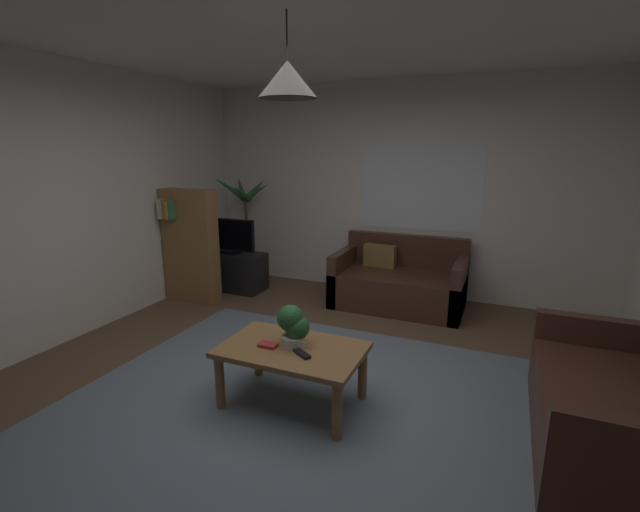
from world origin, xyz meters
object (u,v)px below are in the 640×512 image
at_px(tv_stand, 232,271).
at_px(potted_palm_corner, 247,236).
at_px(remote_on_table_0, 302,354).
at_px(bookshelf_corner, 190,245).
at_px(couch_under_window, 399,284).
at_px(tv, 229,236).
at_px(coffee_table, 292,356).
at_px(potted_plant_on_table, 293,325).
at_px(couch_right_side, 621,415).
at_px(pendant_lamp, 288,79).
at_px(book_on_table_0, 268,345).

height_order(tv_stand, potted_palm_corner, potted_palm_corner).
distance_m(remote_on_table_0, tv_stand, 3.12).
distance_m(remote_on_table_0, bookshelf_corner, 2.87).
height_order(couch_under_window, bookshelf_corner, bookshelf_corner).
bearing_deg(tv, coffee_table, -46.82).
bearing_deg(tv, potted_plant_on_table, -46.40).
height_order(couch_right_side, potted_plant_on_table, couch_right_side).
bearing_deg(couch_under_window, remote_on_table_0, -92.35).
bearing_deg(remote_on_table_0, couch_right_side, -47.64).
xyz_separation_m(tv_stand, bookshelf_corner, (-0.19, -0.59, 0.46)).
distance_m(couch_under_window, tv_stand, 2.26).
relative_size(couch_under_window, pendant_lamp, 2.96).
bearing_deg(couch_right_side, couch_under_window, -138.05).
xyz_separation_m(remote_on_table_0, pendant_lamp, (-0.12, 0.09, 1.83)).
height_order(coffee_table, book_on_table_0, book_on_table_0).
distance_m(tv, potted_palm_corner, 0.46).
xyz_separation_m(potted_plant_on_table, pendant_lamp, (0.00, -0.04, 1.69)).
height_order(tv_stand, pendant_lamp, pendant_lamp).
distance_m(book_on_table_0, potted_plant_on_table, 0.24).
bearing_deg(potted_palm_corner, pendant_lamp, -51.86).
distance_m(potted_plant_on_table, potted_palm_corner, 3.27).
distance_m(coffee_table, tv, 2.97).
xyz_separation_m(remote_on_table_0, potted_plant_on_table, (-0.13, 0.12, 0.15)).
bearing_deg(coffee_table, couch_under_window, 84.65).
distance_m(coffee_table, tv_stand, 2.97).
xyz_separation_m(remote_on_table_0, tv_stand, (-2.14, 2.26, -0.22)).
distance_m(book_on_table_0, remote_on_table_0, 0.29).
xyz_separation_m(couch_under_window, tv, (-2.24, -0.27, 0.47)).
xyz_separation_m(coffee_table, potted_plant_on_table, (-0.00, 0.04, 0.23)).
relative_size(couch_under_window, couch_right_side, 0.99).
bearing_deg(potted_plant_on_table, tv, 133.60).
bearing_deg(tv, couch_under_window, 6.86).
relative_size(tv_stand, pendant_lamp, 1.74).
height_order(couch_under_window, coffee_table, couch_under_window).
bearing_deg(couch_under_window, potted_plant_on_table, -95.54).
bearing_deg(remote_on_table_0, potted_palm_corner, 70.14).
relative_size(couch_right_side, tv, 2.06).
relative_size(couch_under_window, coffee_table, 1.46).
bearing_deg(remote_on_table_0, potted_plant_on_table, 77.19).
height_order(couch_right_side, bookshelf_corner, bookshelf_corner).
bearing_deg(coffee_table, tv, 133.18).
bearing_deg(couch_right_side, bookshelf_corner, -106.36).
bearing_deg(pendant_lamp, couch_under_window, 84.65).
bearing_deg(bookshelf_corner, couch_right_side, -16.36).
distance_m(book_on_table_0, potted_palm_corner, 3.26).
distance_m(couch_under_window, coffee_table, 2.43).
bearing_deg(book_on_table_0, tv, 129.92).
distance_m(couch_under_window, bookshelf_corner, 2.61).
distance_m(tv_stand, bookshelf_corner, 0.78).
height_order(book_on_table_0, tv_stand, tv_stand).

